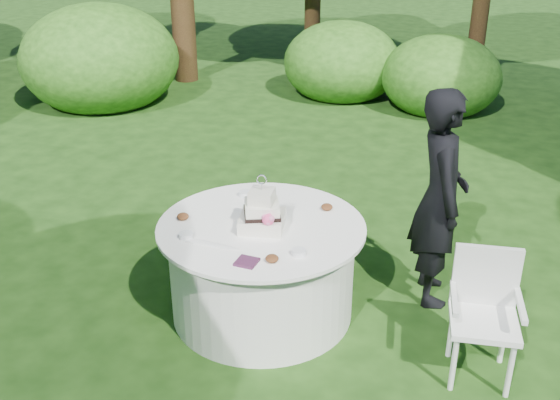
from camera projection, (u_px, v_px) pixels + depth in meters
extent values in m
plane|color=#15330D|center=(262.00, 311.00, 5.19)|extent=(80.00, 80.00, 0.00)
cube|color=#431C38|center=(247.00, 262.00, 4.36)|extent=(0.14, 0.14, 0.02)
ellipsoid|color=white|center=(207.00, 244.00, 4.59)|extent=(0.48, 0.07, 0.01)
imported|color=black|center=(440.00, 198.00, 5.04)|extent=(0.60, 0.74, 1.75)
cylinder|color=silver|center=(262.00, 271.00, 5.03)|extent=(1.40, 1.40, 0.74)
cylinder|color=white|center=(261.00, 227.00, 4.87)|extent=(1.56, 1.56, 0.03)
cube|color=silver|center=(262.00, 221.00, 4.80)|extent=(0.39, 0.39, 0.11)
cube|color=silver|center=(262.00, 209.00, 4.76)|extent=(0.33, 0.33, 0.11)
cube|color=beige|center=(262.00, 197.00, 4.72)|extent=(0.19, 0.19, 0.11)
cube|color=black|center=(262.00, 213.00, 4.77)|extent=(0.35, 0.35, 0.03)
sphere|color=#F7488A|center=(268.00, 220.00, 4.64)|extent=(0.09, 0.09, 0.09)
cylinder|color=silver|center=(262.00, 187.00, 4.68)|extent=(0.01, 0.01, 0.05)
torus|color=white|center=(262.00, 180.00, 4.66)|extent=(0.08, 0.02, 0.08)
cube|color=white|center=(484.00, 322.00, 4.32)|extent=(0.51, 0.51, 0.04)
cube|color=silver|center=(486.00, 275.00, 4.39)|extent=(0.44, 0.12, 0.44)
cylinder|color=white|center=(454.00, 364.00, 4.29)|extent=(0.04, 0.04, 0.42)
cylinder|color=white|center=(510.00, 371.00, 4.23)|extent=(0.04, 0.04, 0.42)
cylinder|color=white|center=(451.00, 331.00, 4.60)|extent=(0.04, 0.04, 0.42)
cylinder|color=white|center=(504.00, 337.00, 4.54)|extent=(0.04, 0.04, 0.42)
cube|color=silver|center=(454.00, 298.00, 4.28)|extent=(0.11, 0.40, 0.04)
cube|color=white|center=(521.00, 305.00, 4.21)|extent=(0.11, 0.40, 0.04)
cylinder|color=white|center=(186.00, 235.00, 4.67)|extent=(0.10, 0.10, 0.04)
cylinder|color=white|center=(245.00, 194.00, 5.32)|extent=(0.10, 0.10, 0.04)
cylinder|color=white|center=(299.00, 252.00, 4.45)|extent=(0.10, 0.10, 0.04)
ellipsoid|color=#562D16|center=(327.00, 207.00, 5.08)|extent=(0.09, 0.09, 0.05)
ellipsoid|color=#562D16|center=(272.00, 258.00, 4.37)|extent=(0.09, 0.09, 0.05)
ellipsoid|color=#562D16|center=(183.00, 216.00, 4.93)|extent=(0.09, 0.09, 0.05)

